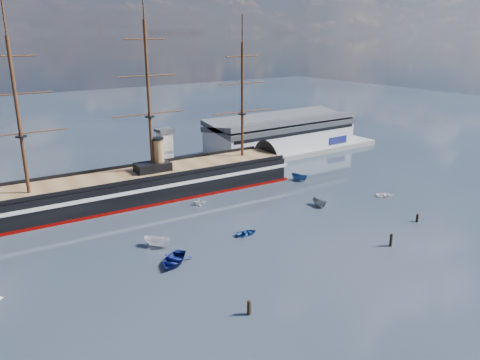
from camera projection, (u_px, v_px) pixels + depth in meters
ground at (211, 211)px, 127.53m from camera, size 600.00×600.00×0.00m
quay at (181, 174)px, 161.15m from camera, size 180.00×18.00×2.00m
warehouse at (282, 133)px, 188.05m from camera, size 63.00×21.00×11.60m
quay_tower at (165, 151)px, 152.05m from camera, size 5.00×5.00×15.00m
warship at (142, 185)px, 135.86m from camera, size 113.29×21.04×53.94m
motorboat_a at (158, 247)px, 106.09m from camera, size 7.82×6.63×3.04m
motorboat_b at (247, 235)px, 112.30m from camera, size 1.74×3.49×1.56m
motorboat_c at (319, 206)px, 131.03m from camera, size 6.17×2.41×2.44m
motorboat_d at (200, 205)px, 131.76m from camera, size 5.31×6.48×2.20m
motorboat_e at (386, 196)px, 138.76m from camera, size 2.99×3.39×1.52m
motorboat_f at (299, 180)px, 153.87m from camera, size 7.36×4.35×2.77m
motorboat_g at (174, 264)px, 98.27m from camera, size 5.22×5.45×2.52m
piling_near_left at (249, 315)px, 80.53m from camera, size 0.64×0.64×3.48m
piling_near_right at (390, 246)px, 106.44m from camera, size 0.64×0.64×3.77m
piling_far_right at (417, 222)px, 120.07m from camera, size 0.64×0.64×2.89m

